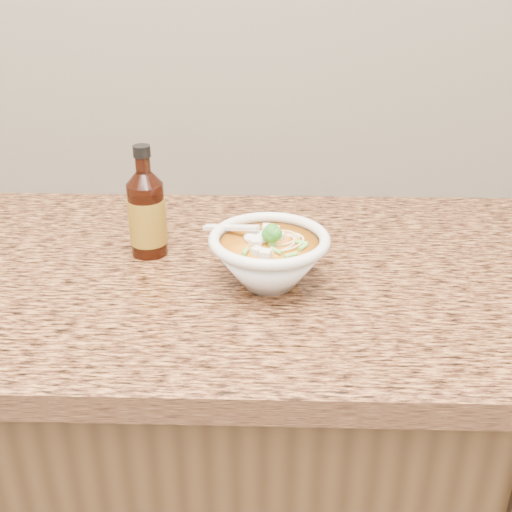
{
  "coord_description": "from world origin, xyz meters",
  "views": [
    {
      "loc": [
        0.18,
        0.75,
        1.39
      ],
      "look_at": [
        0.16,
        1.61,
        0.95
      ],
      "focal_mm": 45.0,
      "sensor_mm": 36.0,
      "label": 1
    }
  ],
  "objects": [
    {
      "name": "hot_sauce_bottle",
      "position": [
        -0.02,
        1.71,
        0.97
      ],
      "size": [
        0.08,
        0.08,
        0.19
      ],
      "rotation": [
        0.0,
        0.0,
        0.35
      ],
      "color": "#320F06",
      "rests_on": "counter_slab"
    },
    {
      "name": "counter_slab",
      "position": [
        0.0,
        1.68,
        0.88
      ],
      "size": [
        4.0,
        0.68,
        0.04
      ],
      "primitive_type": "cube",
      "color": "#9F6B3A",
      "rests_on": "cabinet"
    },
    {
      "name": "cabinet",
      "position": [
        0.0,
        1.68,
        0.43
      ],
      "size": [
        4.0,
        0.65,
        0.86
      ],
      "primitive_type": "cube",
      "color": "#311E0E",
      "rests_on": "ground"
    },
    {
      "name": "soup_bowl",
      "position": [
        0.18,
        1.61,
        0.94
      ],
      "size": [
        0.2,
        0.18,
        0.1
      ],
      "rotation": [
        0.0,
        0.0,
        0.07
      ],
      "color": "silver",
      "rests_on": "counter_slab"
    }
  ]
}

